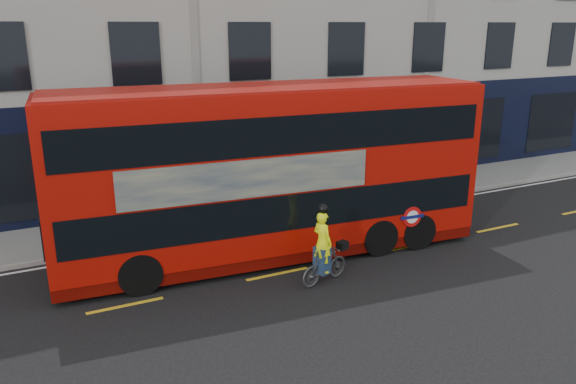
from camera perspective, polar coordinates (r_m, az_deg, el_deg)
ground at (r=13.99m, az=1.59°, el=-10.66°), size 120.00×120.00×0.00m
pavement at (r=19.49m, az=-7.35°, el=-2.51°), size 60.00×3.00×0.12m
kerb at (r=18.15m, az=-5.79°, el=-3.90°), size 60.00×0.12×0.13m
road_edge_line at (r=17.91m, az=-5.45°, el=-4.39°), size 58.00×0.10×0.01m
lane_dashes at (r=15.19m, az=-1.07°, el=-8.31°), size 58.00×0.12×0.01m
bus at (r=15.71m, az=-1.49°, el=2.17°), size 12.18×3.68×4.84m
cyclist at (r=14.45m, az=3.68°, el=-6.55°), size 1.60×0.82×2.16m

